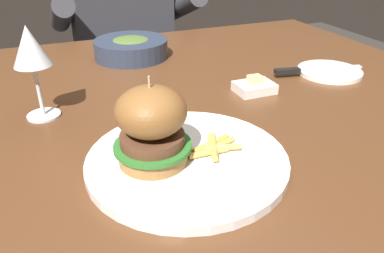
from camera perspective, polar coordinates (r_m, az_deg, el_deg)
name	(u,v)px	position (r m, az deg, el deg)	size (l,w,h in m)	color
dining_table	(163,130)	(0.81, -4.39, -0.60)	(1.36, 0.99, 0.74)	#56331C
main_plate	(187,160)	(0.55, -0.75, -5.13)	(0.30, 0.30, 0.01)	white
burger_sandwich	(152,126)	(0.51, -6.17, 0.10)	(0.11, 0.11, 0.13)	#9E6B38
fries_pile	(213,147)	(0.56, 3.29, -3.17)	(0.08, 0.07, 0.01)	#E0B251
wine_glass	(30,49)	(0.70, -23.43, 10.73)	(0.06, 0.06, 0.17)	silver
bread_plate	(329,72)	(0.95, 20.21, 7.87)	(0.15, 0.15, 0.01)	white
table_knife	(310,69)	(0.93, 17.56, 8.29)	(0.22, 0.06, 0.01)	silver
butter_dish	(254,87)	(0.80, 9.49, 6.00)	(0.08, 0.06, 0.04)	white
soup_bowl	(131,48)	(1.02, -9.26, 11.78)	(0.19, 0.19, 0.05)	#2D384C
diner_person	(125,62)	(1.56, -10.11, 9.69)	(0.51, 0.36, 1.18)	#282833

